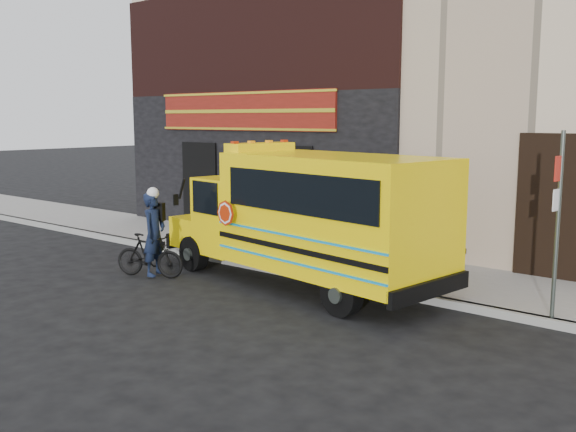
% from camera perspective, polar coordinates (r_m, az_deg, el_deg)
% --- Properties ---
extents(ground, '(120.00, 120.00, 0.00)m').
position_cam_1_polar(ground, '(11.69, -3.95, -8.50)').
color(ground, black).
rests_on(ground, ground).
extents(curb, '(40.00, 0.20, 0.15)m').
position_cam_1_polar(curb, '(13.61, 3.56, -5.69)').
color(curb, gray).
rests_on(curb, ground).
extents(sidewalk, '(40.00, 3.00, 0.15)m').
position_cam_1_polar(sidewalk, '(14.82, 6.94, -4.54)').
color(sidewalk, gray).
rests_on(sidewalk, ground).
extents(building, '(20.00, 10.70, 12.00)m').
position_cam_1_polar(building, '(20.31, 17.13, 15.89)').
color(building, beige).
rests_on(building, sidewalk).
extents(school_bus, '(7.14, 3.16, 2.92)m').
position_cam_1_polar(school_bus, '(13.00, 1.99, 0.10)').
color(school_bus, black).
rests_on(school_bus, ground).
extents(sign_pole, '(0.08, 0.29, 3.26)m').
position_cam_1_polar(sign_pole, '(11.37, 22.83, -0.38)').
color(sign_pole, '#454D47').
rests_on(sign_pole, ground).
extents(bicycle, '(1.65, 1.01, 0.96)m').
position_cam_1_polar(bicycle, '(14.36, -12.20, -3.44)').
color(bicycle, black).
rests_on(bicycle, ground).
extents(cyclist, '(0.64, 0.77, 1.82)m').
position_cam_1_polar(cyclist, '(14.23, -11.81, -1.77)').
color(cyclist, black).
rests_on(cyclist, ground).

